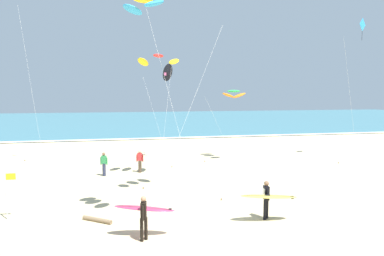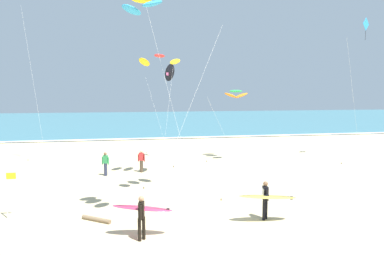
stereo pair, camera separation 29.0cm
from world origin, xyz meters
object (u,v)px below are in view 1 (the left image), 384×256
at_px(surfer_trailing, 267,197).
at_px(kite_arc_scarlet_near, 158,60).
at_px(kite_diamond_cobalt_far, 361,32).
at_px(kite_delta_charcoal_high, 167,73).
at_px(lifeguard_flag, 7,191).
at_px(kite_arc_emerald_close, 234,94).
at_px(bystander_green_top, 104,164).
at_px(driftwood_log, 97,220).
at_px(surfer_lead, 144,212).
at_px(bystander_red_top, 140,161).
at_px(kite_arc_golden_mid, 143,5).

xyz_separation_m(surfer_trailing, kite_arc_scarlet_near, (-3.66, 8.77, 6.56)).
bearing_deg(kite_diamond_cobalt_far, surfer_trailing, -137.77).
bearing_deg(kite_diamond_cobalt_far, kite_delta_charcoal_high, 169.14).
relative_size(kite_arc_scarlet_near, lifeguard_flag, 3.80).
bearing_deg(lifeguard_flag, surfer_trailing, -12.85).
xyz_separation_m(kite_arc_emerald_close, bystander_green_top, (-10.29, -3.84, -4.62)).
height_order(surfer_trailing, bystander_green_top, surfer_trailing).
bearing_deg(kite_diamond_cobalt_far, driftwood_log, -152.48).
height_order(surfer_lead, kite_arc_emerald_close, kite_arc_emerald_close).
bearing_deg(bystander_red_top, bystander_green_top, -165.91).
bearing_deg(lifeguard_flag, kite_arc_golden_mid, -17.46).
bearing_deg(kite_arc_emerald_close, bystander_green_top, -159.52).
distance_m(surfer_trailing, kite_delta_charcoal_high, 16.39).
height_order(bystander_green_top, lifeguard_flag, lifeguard_flag).
xyz_separation_m(kite_arc_emerald_close, lifeguard_flag, (-14.15, -11.39, -4.17)).
distance_m(kite_arc_emerald_close, lifeguard_flag, 18.64).
distance_m(kite_delta_charcoal_high, kite_arc_emerald_close, 5.72).
distance_m(surfer_trailing, kite_arc_golden_mid, 9.55).
bearing_deg(kite_arc_emerald_close, bystander_red_top, -157.66).
distance_m(kite_arc_golden_mid, kite_diamond_cobalt_far, 21.75).
relative_size(kite_arc_emerald_close, lifeguard_flag, 2.75).
bearing_deg(kite_arc_emerald_close, driftwood_log, -129.44).
xyz_separation_m(surfer_trailing, driftwood_log, (-7.23, 1.37, -0.96)).
height_order(kite_arc_golden_mid, kite_diamond_cobalt_far, kite_diamond_cobalt_far).
height_order(surfer_trailing, kite_delta_charcoal_high, kite_delta_charcoal_high).
distance_m(kite_arc_scarlet_near, kite_arc_emerald_close, 8.76).
height_order(surfer_trailing, kite_diamond_cobalt_far, kite_diamond_cobalt_far).
relative_size(surfer_lead, kite_arc_emerald_close, 0.41).
bearing_deg(kite_arc_scarlet_near, surfer_lead, -100.16).
bearing_deg(driftwood_log, bystander_green_top, 89.83).
bearing_deg(kite_arc_emerald_close, lifeguard_flag, -141.17).
xyz_separation_m(kite_arc_emerald_close, bystander_red_top, (-7.88, -3.24, -4.62)).
distance_m(kite_arc_golden_mid, bystander_green_top, 12.64).
xyz_separation_m(bystander_red_top, driftwood_log, (-2.44, -9.31, -0.72)).
distance_m(kite_arc_scarlet_near, bystander_green_top, 7.78).
distance_m(kite_diamond_cobalt_far, bystander_red_top, 20.54).
distance_m(kite_diamond_cobalt_far, driftwood_log, 25.35).
relative_size(kite_delta_charcoal_high, lifeguard_flag, 3.77).
bearing_deg(kite_delta_charcoal_high, kite_arc_emerald_close, -11.90).
bearing_deg(bystander_red_top, surfer_lead, -92.89).
bearing_deg(lifeguard_flag, bystander_green_top, 62.91).
distance_m(surfer_lead, surfer_trailing, 5.44).
relative_size(kite_arc_golden_mid, driftwood_log, 6.31).
height_order(bystander_red_top, lifeguard_flag, lifeguard_flag).
relative_size(kite_delta_charcoal_high, kite_arc_emerald_close, 1.37).
relative_size(kite_arc_scarlet_near, kite_arc_emerald_close, 1.38).
height_order(kite_delta_charcoal_high, kite_arc_emerald_close, kite_delta_charcoal_high).
distance_m(surfer_trailing, kite_arc_emerald_close, 14.91).
relative_size(kite_diamond_cobalt_far, driftwood_log, 7.82).
bearing_deg(bystander_red_top, driftwood_log, -104.68).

